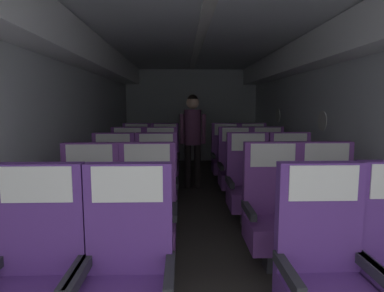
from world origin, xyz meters
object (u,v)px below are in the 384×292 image
object	(u,v)px
seat_c_left_window	(113,188)
seat_d_right_window	(236,170)
seat_c_right_window	(249,187)
seat_e_right_aisle	(253,158)
seat_c_right_aisle	(291,186)
seat_a_left_aisle	(127,280)
seat_d_left_window	(127,170)
seat_a_left_window	(35,281)
seat_a_right_window	(326,278)
seat_b_right_window	(274,216)
seat_e_left_aisle	(165,159)
seat_b_left_aisle	(147,217)
seat_c_left_aisle	(156,187)
seat_e_left_window	(136,159)
seat_d_left_aisle	(161,170)
seat_b_right_aisle	(328,215)
seat_d_right_aisle	(268,169)
seat_e_right_window	(226,159)
flight_attendant	(193,131)
seat_b_left_window	(89,218)

from	to	relation	value
seat_c_left_window	seat_d_right_window	xyz separation A→B (m)	(1.57, 0.97, 0.00)
seat_c_right_window	seat_e_right_aisle	size ratio (longest dim) A/B	1.00
seat_c_right_aisle	seat_d_right_window	xyz separation A→B (m)	(-0.48, 0.97, 0.00)
seat_a_left_aisle	seat_d_right_window	xyz separation A→B (m)	(1.08, 2.93, 0.00)
seat_d_left_window	seat_a_left_aisle	bearing A→B (deg)	-80.61
seat_a_left_window	seat_c_right_aisle	xyz separation A→B (m)	(2.05, 1.95, 0.00)
seat_a_right_window	seat_e_right_aisle	world-z (taller)	same
seat_b_right_window	seat_e_left_aisle	distance (m)	3.13
seat_b_left_aisle	seat_c_left_aisle	bearing A→B (deg)	89.99
seat_e_left_window	seat_e_right_aisle	xyz separation A→B (m)	(2.05, 0.00, 0.00)
seat_b_right_window	seat_c_left_aisle	distance (m)	1.46
seat_a_right_window	seat_d_left_aisle	xyz separation A→B (m)	(-1.09, 2.95, 0.00)
seat_b_right_aisle	seat_c_left_aisle	size ratio (longest dim) A/B	1.00
seat_b_right_aisle	seat_d_right_aisle	xyz separation A→B (m)	(0.01, 1.96, 0.00)
seat_d_left_window	seat_e_right_window	distance (m)	1.83
seat_c_right_window	seat_c_right_aisle	bearing A→B (deg)	-0.84
seat_a_left_window	seat_c_left_aisle	size ratio (longest dim) A/B	1.00
seat_b_right_aisle	seat_e_left_aisle	bearing A→B (deg)	117.89
seat_b_left_aisle	seat_d_left_window	bearing A→B (deg)	104.04
seat_a_left_window	seat_d_right_aisle	bearing A→B (deg)	55.05
seat_b_right_window	seat_c_right_window	world-z (taller)	same
seat_d_left_window	seat_c_left_aisle	bearing A→B (deg)	-63.52
seat_a_left_aisle	seat_a_left_window	bearing A→B (deg)	178.87
seat_c_right_aisle	seat_e_right_aisle	bearing A→B (deg)	90.20
seat_a_left_window	seat_c_left_aisle	world-z (taller)	same
seat_d_left_aisle	seat_e_right_aisle	bearing A→B (deg)	31.75
seat_b_right_aisle	seat_e_right_window	world-z (taller)	same
seat_b_left_aisle	seat_a_left_window	bearing A→B (deg)	-116.82
seat_e_right_window	flight_attendant	size ratio (longest dim) A/B	0.69
seat_c_left_aisle	seat_c_right_aisle	world-z (taller)	same
seat_e_right_aisle	seat_e_left_aisle	bearing A→B (deg)	179.68
seat_a_left_aisle	seat_b_left_window	distance (m)	1.09
seat_b_right_window	seat_c_right_aisle	distance (m)	1.09
seat_c_left_window	seat_c_left_aisle	distance (m)	0.49
seat_a_right_window	seat_b_right_window	xyz separation A→B (m)	(0.00, 1.00, 0.00)
seat_b_right_aisle	seat_b_right_window	bearing A→B (deg)	-179.07
seat_a_left_aisle	seat_e_left_aisle	size ratio (longest dim) A/B	1.00
seat_e_left_aisle	seat_d_left_aisle	bearing A→B (deg)	-90.80
seat_d_right_aisle	seat_e_right_window	world-z (taller)	same
seat_c_left_window	seat_b_right_window	bearing A→B (deg)	-31.89
seat_e_left_aisle	seat_a_left_window	bearing A→B (deg)	-97.22
seat_e_left_aisle	seat_c_right_window	bearing A→B (deg)	-61.37
seat_a_right_window	flight_attendant	size ratio (longest dim) A/B	0.69
seat_b_right_aisle	seat_d_left_window	distance (m)	2.83
seat_a_right_window	seat_d_right_window	bearing A→B (deg)	89.94
seat_b_right_aisle	seat_c_left_aisle	world-z (taller)	same
seat_e_left_window	flight_attendant	xyz separation A→B (m)	(0.97, -0.26, 0.50)
seat_c_right_aisle	seat_d_right_window	bearing A→B (deg)	116.31
seat_e_left_aisle	seat_b_left_window	bearing A→B (deg)	-99.34
seat_b_left_window	seat_d_right_window	bearing A→B (deg)	51.36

